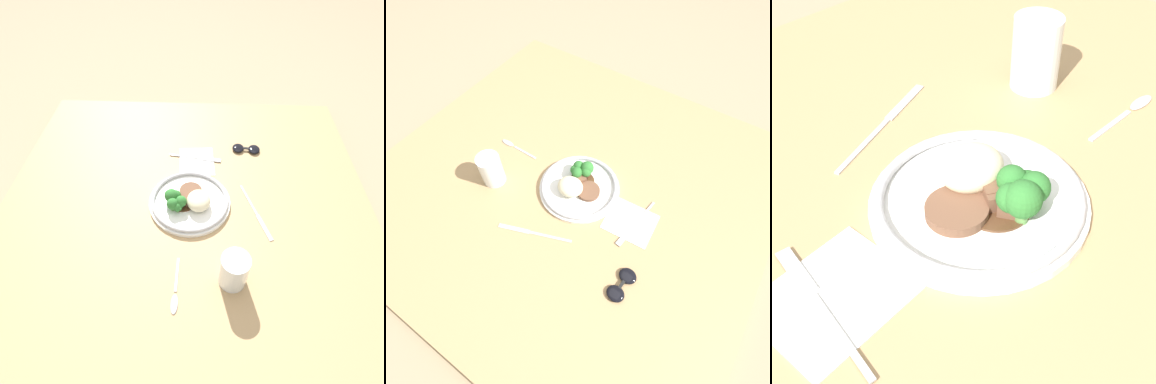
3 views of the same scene
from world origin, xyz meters
TOP-DOWN VIEW (x-y plane):
  - ground_plane at (0.00, 0.00)m, footprint 8.00×8.00m
  - dining_table at (0.00, 0.00)m, footprint 1.21×1.16m
  - napkin at (-0.23, 0.03)m, footprint 0.15×0.13m
  - plate at (-0.04, 0.01)m, footprint 0.25×0.25m
  - juice_glass at (0.21, 0.13)m, footprint 0.07×0.07m
  - fork at (-0.25, 0.04)m, footprint 0.04×0.19m
  - knife at (-0.01, 0.22)m, footprint 0.21×0.08m
  - spoon at (0.26, -0.01)m, footprint 0.15×0.02m
  - sunglasses at (-0.30, 0.21)m, footprint 0.06×0.10m

SIDE VIEW (x-z plane):
  - ground_plane at x=0.00m, z-range 0.00..0.00m
  - dining_table at x=0.00m, z-range 0.00..0.03m
  - napkin at x=-0.23m, z-range 0.03..0.03m
  - knife at x=-0.01m, z-range 0.03..0.03m
  - spoon at x=0.26m, z-range 0.03..0.04m
  - fork at x=-0.25m, z-range 0.03..0.04m
  - sunglasses at x=-0.30m, z-range 0.03..0.05m
  - plate at x=-0.04m, z-range 0.02..0.08m
  - juice_glass at x=0.21m, z-range 0.03..0.13m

